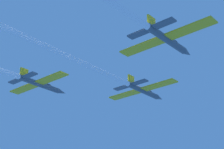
{
  "coord_description": "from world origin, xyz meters",
  "views": [
    {
      "loc": [
        38.24,
        -54.36,
        -25.89
      ],
      "look_at": [
        -0.27,
        -9.99,
        -0.31
      ],
      "focal_mm": 58.0,
      "sensor_mm": 36.0,
      "label": 1
    }
  ],
  "objects": [
    {
      "name": "jet_lead",
      "position": [
        -0.56,
        -18.89,
        -0.51
      ],
      "size": [
        15.3,
        58.93,
        2.53
      ],
      "color": "#4C5660"
    }
  ]
}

